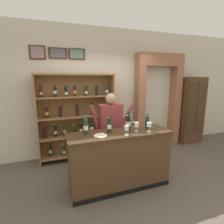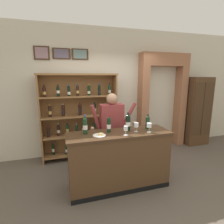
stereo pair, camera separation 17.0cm
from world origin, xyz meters
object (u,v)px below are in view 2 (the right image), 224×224
object	(u,v)px
tasting_counter	(119,160)
shopkeeper	(112,124)
cheese_plate	(100,135)
tasting_bottle_prosecco	(85,125)
tasting_bottle_super_tuscan	(128,122)
wine_glass_right	(149,125)
side_cabinet	(196,111)
tasting_bottle_grappa	(109,124)
wine_glass_left	(126,129)
wine_shelf	(79,114)
wine_glass_spare	(136,125)
tasting_bottle_riserva	(148,122)

from	to	relation	value
tasting_counter	shopkeeper	bearing A→B (deg)	87.03
tasting_counter	cheese_plate	world-z (taller)	cheese_plate
tasting_bottle_prosecco	tasting_bottle_super_tuscan	bearing A→B (deg)	-1.73
tasting_bottle_super_tuscan	wine_glass_right	xyz separation A→B (m)	(0.31, -0.19, -0.03)
side_cabinet	tasting_bottle_grappa	world-z (taller)	side_cabinet
side_cabinet	tasting_bottle_super_tuscan	size ratio (longest dim) A/B	5.89
tasting_counter	wine_glass_right	bearing A→B (deg)	-13.72
tasting_bottle_super_tuscan	cheese_plate	xyz separation A→B (m)	(-0.54, -0.14, -0.14)
wine_glass_left	wine_glass_right	size ratio (longest dim) A/B	0.96
tasting_counter	tasting_bottle_prosecco	bearing A→B (deg)	170.44
tasting_bottle_super_tuscan	cheese_plate	distance (m)	0.58
wine_shelf	wine_glass_right	world-z (taller)	wine_shelf
tasting_counter	wine_glass_spare	xyz separation A→B (m)	(0.29, -0.04, 0.61)
tasting_bottle_grappa	tasting_bottle_riserva	distance (m)	0.72
wine_shelf	tasting_bottle_super_tuscan	bearing A→B (deg)	-61.65
tasting_bottle_grappa	wine_glass_spare	distance (m)	0.47
wine_shelf	cheese_plate	distance (m)	1.45
tasting_counter	wine_glass_right	size ratio (longest dim) A/B	11.11
side_cabinet	tasting_bottle_super_tuscan	world-z (taller)	side_cabinet
tasting_counter	tasting_bottle_super_tuscan	xyz separation A→B (m)	(0.19, 0.07, 0.65)
side_cabinet	wine_glass_right	xyz separation A→B (m)	(-2.31, -1.48, 0.16)
wine_shelf	tasting_bottle_grappa	xyz separation A→B (m)	(0.35, -1.30, 0.08)
wine_glass_right	tasting_counter	bearing A→B (deg)	166.28
side_cabinet	tasting_bottle_super_tuscan	distance (m)	2.92
tasting_bottle_super_tuscan	wine_glass_spare	world-z (taller)	tasting_bottle_super_tuscan
shopkeeper	tasting_bottle_super_tuscan	xyz separation A→B (m)	(0.16, -0.46, 0.15)
wine_shelf	tasting_counter	xyz separation A→B (m)	(0.52, -1.37, -0.56)
side_cabinet	tasting_bottle_super_tuscan	bearing A→B (deg)	-153.83
shopkeeper	side_cabinet	bearing A→B (deg)	16.51
tasting_counter	tasting_bottle_riserva	distance (m)	0.84
tasting_bottle_prosecco	side_cabinet	bearing A→B (deg)	20.59
shopkeeper	wine_glass_spare	xyz separation A→B (m)	(0.27, -0.57, 0.11)
tasting_counter	tasting_bottle_prosecco	distance (m)	0.86
tasting_counter	tasting_bottle_grappa	world-z (taller)	tasting_bottle_grappa
side_cabinet	wine_glass_right	distance (m)	2.74
shopkeeper	wine_glass_left	world-z (taller)	shopkeeper
side_cabinet	shopkeeper	world-z (taller)	side_cabinet
tasting_counter	cheese_plate	distance (m)	0.63
tasting_bottle_grappa	wine_glass_right	bearing A→B (deg)	-16.40
shopkeeper	cheese_plate	distance (m)	0.71
side_cabinet	wine_glass_right	bearing A→B (deg)	-147.37
tasting_bottle_grappa	tasting_bottle_super_tuscan	bearing A→B (deg)	-0.14
tasting_bottle_prosecco	wine_glass_right	distance (m)	1.07
wine_glass_left	wine_glass_spare	size ratio (longest dim) A/B	0.96
wine_shelf	side_cabinet	size ratio (longest dim) A/B	1.04
shopkeeper	tasting_bottle_riserva	size ratio (longest dim) A/B	6.05
wine_shelf	tasting_bottle_prosecco	size ratio (longest dim) A/B	6.24
tasting_bottle_super_tuscan	wine_glass_left	xyz separation A→B (m)	(-0.13, -0.23, -0.04)
wine_glass_spare	tasting_bottle_grappa	bearing A→B (deg)	166.28
shopkeeper	tasting_bottle_riserva	xyz separation A→B (m)	(0.53, -0.48, 0.12)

